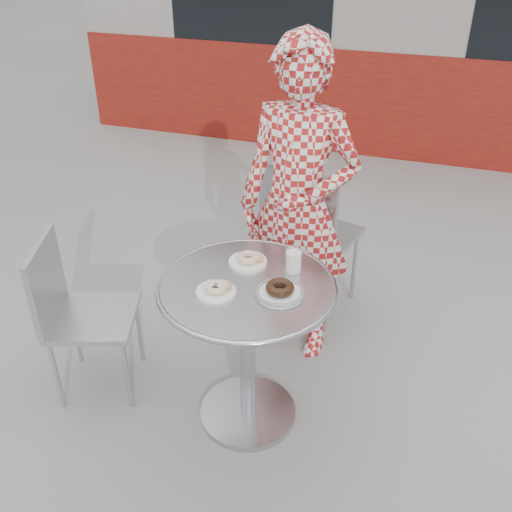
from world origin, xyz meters
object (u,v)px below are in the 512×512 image
(plate_far, at_px, (249,259))
(plate_checker, at_px, (280,291))
(bistro_table, at_px, (247,320))
(chair_far, at_px, (311,265))
(chair_left, at_px, (96,344))
(plate_near, at_px, (217,289))
(milk_cup, at_px, (293,261))
(seated_person, at_px, (298,207))

(plate_far, bearing_deg, plate_checker, -43.15)
(bistro_table, distance_m, plate_checker, 0.26)
(chair_far, height_order, plate_checker, chair_far)
(bistro_table, bearing_deg, chair_left, -177.83)
(plate_near, xyz_separation_m, plate_checker, (0.25, 0.07, -0.00))
(chair_left, xyz_separation_m, plate_checker, (0.95, 0.00, 0.54))
(bistro_table, xyz_separation_m, chair_far, (0.06, 0.97, -0.29))
(chair_left, xyz_separation_m, milk_cup, (0.96, 0.19, 0.57))
(chair_far, height_order, seated_person, seated_person)
(seated_person, xyz_separation_m, plate_far, (-0.10, -0.47, -0.05))
(chair_far, bearing_deg, seated_person, 101.80)
(plate_far, height_order, milk_cup, milk_cup)
(bistro_table, relative_size, milk_cup, 6.75)
(bistro_table, distance_m, seated_person, 0.68)
(bistro_table, bearing_deg, plate_near, -135.37)
(plate_far, xyz_separation_m, plate_near, (-0.05, -0.26, 0.00))
(seated_person, distance_m, plate_far, 0.48)
(bistro_table, xyz_separation_m, milk_cup, (0.16, 0.16, 0.24))
(chair_left, distance_m, seated_person, 1.23)
(chair_far, xyz_separation_m, chair_left, (-0.86, -1.00, -0.04))
(plate_checker, bearing_deg, chair_left, -179.71)
(plate_far, height_order, plate_near, plate_far)
(plate_checker, bearing_deg, milk_cup, 88.10)
(seated_person, distance_m, plate_near, 0.74)
(plate_near, bearing_deg, chair_left, 174.67)
(chair_left, xyz_separation_m, plate_near, (0.70, -0.07, 0.54))
(seated_person, xyz_separation_m, plate_near, (-0.15, -0.73, -0.05))
(chair_left, relative_size, plate_checker, 4.11)
(seated_person, relative_size, plate_checker, 8.28)
(chair_far, relative_size, milk_cup, 8.39)
(plate_near, bearing_deg, plate_far, 79.22)
(chair_far, height_order, milk_cup, chair_far)
(bistro_table, bearing_deg, seated_person, 85.31)
(plate_near, relative_size, milk_cup, 1.43)
(plate_far, xyz_separation_m, milk_cup, (0.21, -0.00, 0.04))
(milk_cup, bearing_deg, seated_person, 102.94)
(chair_far, relative_size, chair_left, 1.15)
(chair_far, xyz_separation_m, seated_person, (-0.01, -0.35, 0.55))
(plate_far, bearing_deg, chair_far, 82.27)
(bistro_table, bearing_deg, plate_far, 106.37)
(chair_left, relative_size, milk_cup, 7.27)
(plate_near, bearing_deg, bistro_table, 44.63)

